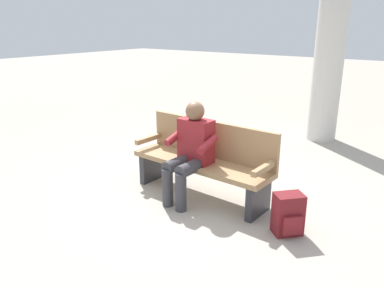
% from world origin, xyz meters
% --- Properties ---
extents(ground_plane, '(40.00, 40.00, 0.00)m').
position_xyz_m(ground_plane, '(0.00, 0.00, 0.00)').
color(ground_plane, '#A89E8E').
extents(bench_near, '(1.82, 0.55, 0.90)m').
position_xyz_m(bench_near, '(-0.00, -0.07, 0.46)').
color(bench_near, '#9E7A51').
rests_on(bench_near, ground).
extents(person_seated, '(0.58, 0.58, 1.18)m').
position_xyz_m(person_seated, '(0.04, 0.16, 0.63)').
color(person_seated, maroon).
rests_on(person_seated, ground).
extents(backpack, '(0.33, 0.34, 0.43)m').
position_xyz_m(backpack, '(-1.21, 0.20, 0.21)').
color(backpack, maroon).
rests_on(backpack, ground).
extents(support_pillar, '(0.50, 0.50, 3.68)m').
position_xyz_m(support_pillar, '(-0.40, -3.24, 1.84)').
color(support_pillar, beige).
rests_on(support_pillar, ground).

